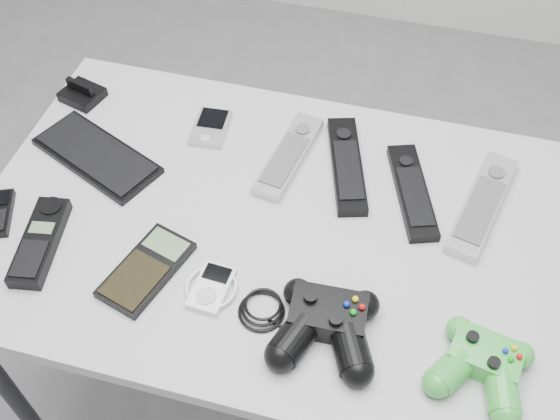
% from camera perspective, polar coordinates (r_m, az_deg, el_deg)
% --- Properties ---
extents(floor, '(3.50, 3.50, 0.00)m').
position_cam_1_polar(floor, '(1.72, -2.76, -17.24)').
color(floor, slate).
rests_on(floor, ground).
extents(desk, '(1.04, 0.67, 0.70)m').
position_cam_1_polar(desk, '(1.18, -0.45, -2.98)').
color(desk, '#ABAAAD').
rests_on(desk, floor).
extents(pda_keyboard, '(0.27, 0.20, 0.02)m').
position_cam_1_polar(pda_keyboard, '(1.28, -15.68, 4.63)').
color(pda_keyboard, black).
rests_on(pda_keyboard, desk).
extents(dock_bracket, '(0.09, 0.09, 0.04)m').
position_cam_1_polar(dock_bracket, '(1.40, -16.92, 9.93)').
color(dock_bracket, black).
rests_on(dock_bracket, desk).
extents(pda, '(0.07, 0.10, 0.02)m').
position_cam_1_polar(pda, '(1.29, -6.08, 7.19)').
color(pda, '#A9A9B0').
rests_on(pda, desk).
extents(remote_silver_a, '(0.09, 0.22, 0.02)m').
position_cam_1_polar(remote_silver_a, '(1.23, 0.78, 4.79)').
color(remote_silver_a, '#A9A9B0').
rests_on(remote_silver_a, desk).
extents(remote_black_a, '(0.12, 0.24, 0.02)m').
position_cam_1_polar(remote_black_a, '(1.22, 5.84, 4.00)').
color(remote_black_a, black).
rests_on(remote_black_a, desk).
extents(remote_black_b, '(0.12, 0.22, 0.02)m').
position_cam_1_polar(remote_black_b, '(1.19, 11.44, 1.65)').
color(remote_black_b, black).
rests_on(remote_black_b, desk).
extents(remote_silver_b, '(0.11, 0.25, 0.03)m').
position_cam_1_polar(remote_silver_b, '(1.20, 17.22, 0.50)').
color(remote_silver_b, '#AFAFB6').
rests_on(remote_silver_b, desk).
extents(cordless_handset, '(0.08, 0.18, 0.03)m').
position_cam_1_polar(cordless_handset, '(1.17, -20.18, -2.58)').
color(cordless_handset, black).
rests_on(cordless_handset, desk).
extents(calculator, '(0.13, 0.18, 0.02)m').
position_cam_1_polar(calculator, '(1.09, -11.56, -5.06)').
color(calculator, black).
rests_on(calculator, desk).
extents(mp3_player, '(0.09, 0.09, 0.02)m').
position_cam_1_polar(mp3_player, '(1.06, -6.00, -6.73)').
color(mp3_player, white).
rests_on(mp3_player, desk).
extents(controller_black, '(0.28, 0.19, 0.06)m').
position_cam_1_polar(controller_black, '(1.00, 4.06, -9.78)').
color(controller_black, black).
rests_on(controller_black, desk).
extents(controller_green, '(0.17, 0.18, 0.05)m').
position_cam_1_polar(controller_green, '(1.01, 17.25, -12.63)').
color(controller_green, '#248427').
rests_on(controller_green, desk).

